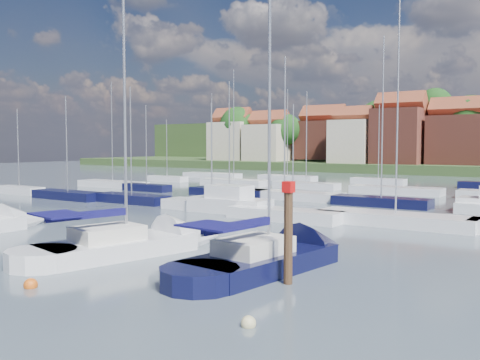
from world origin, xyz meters
The scene contains 8 objects.
ground centered at (0.00, 40.00, 0.00)m, with size 260.00×260.00×0.00m, color #404D56.
sailboat_centre centered at (0.24, 4.41, 0.35)m, with size 5.83×12.55×16.47m.
sailboat_navy centered at (7.80, 5.68, 0.35)m, with size 4.62×12.33×16.64m.
timber_piling centered at (9.64, 2.93, 1.08)m, with size 0.40×0.40×6.36m.
buoy_d centered at (1.62, -3.18, 0.00)m, with size 0.54×0.54×0.54m, color #D85914.
buoy_e centered at (4.95, 5.73, 0.00)m, with size 0.52×0.52×0.52m, color #D85914.
buoy_f centered at (11.08, -2.15, 0.00)m, with size 0.48×0.48×0.48m, color beige.
marina_field centered at (1.91, 35.15, 0.43)m, with size 79.62×41.41×15.93m.
Camera 1 is at (19.85, -15.53, 5.56)m, focal length 40.00 mm.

